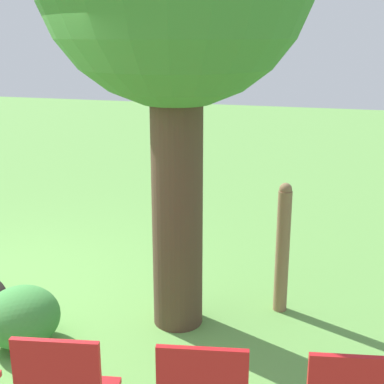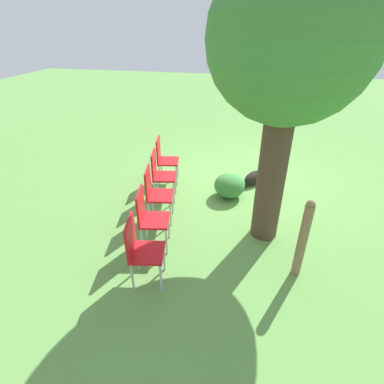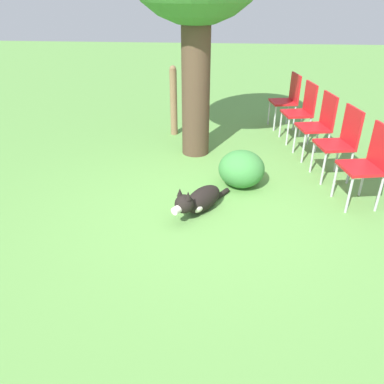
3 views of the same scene
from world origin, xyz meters
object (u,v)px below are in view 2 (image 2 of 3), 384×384
at_px(red_chair_1, 160,172).
at_px(red_chair_3, 149,215).
at_px(red_chair_0, 164,157).
at_px(oak_tree, 291,45).
at_px(fence_post, 303,239).
at_px(red_chair_4, 140,247).
at_px(red_chair_2, 155,191).
at_px(dog, 256,176).

distance_m(red_chair_1, red_chair_3, 1.43).
bearing_deg(red_chair_0, red_chair_1, -89.91).
relative_size(oak_tree, fence_post, 3.29).
bearing_deg(red_chair_4, fence_post, 4.85).
bearing_deg(red_chair_2, fence_post, -30.94).
xyz_separation_m(oak_tree, red_chair_2, (1.84, -0.02, -2.22)).
relative_size(oak_tree, red_chair_1, 4.02).
xyz_separation_m(red_chair_0, red_chair_3, (-0.40, 2.10, 0.00)).
bearing_deg(fence_post, red_chair_2, -20.24).
bearing_deg(red_chair_2, dog, 36.08).
xyz_separation_m(fence_post, red_chair_0, (2.55, -2.24, -0.03)).
relative_size(fence_post, red_chair_0, 1.22).
distance_m(red_chair_0, red_chair_1, 0.71).
distance_m(red_chair_0, red_chair_4, 2.85).
xyz_separation_m(oak_tree, red_chair_0, (2.10, -1.42, -2.22)).
xyz_separation_m(oak_tree, fence_post, (-0.44, 0.82, -2.19)).
xyz_separation_m(red_chair_3, red_chair_4, (-0.13, 0.70, 0.00)).
bearing_deg(red_chair_3, red_chair_4, -89.91).
height_order(dog, fence_post, fence_post).
xyz_separation_m(dog, red_chair_2, (1.66, 1.76, 0.41)).
relative_size(fence_post, red_chair_3, 1.22).
distance_m(fence_post, red_chair_1, 2.86).
bearing_deg(red_chair_1, red_chair_3, -89.91).
bearing_deg(red_chair_3, oak_tree, 10.98).
height_order(oak_tree, dog, oak_tree).
relative_size(red_chair_2, red_chair_3, 1.00).
bearing_deg(oak_tree, red_chair_1, -20.16).
height_order(red_chair_3, red_chair_4, same).
bearing_deg(red_chair_4, red_chair_1, 90.09).
height_order(fence_post, red_chair_2, fence_post).
bearing_deg(red_chair_4, red_chair_0, 90.09).
relative_size(red_chair_1, red_chair_2, 1.00).
xyz_separation_m(red_chair_1, red_chair_4, (-0.40, 2.10, 0.00)).
relative_size(dog, red_chair_1, 0.93).
bearing_deg(red_chair_2, red_chair_4, -89.91).
height_order(oak_tree, red_chair_1, oak_tree).
relative_size(red_chair_0, red_chair_1, 1.00).
bearing_deg(red_chair_0, oak_tree, -44.79).
relative_size(red_chair_1, red_chair_4, 1.00).
xyz_separation_m(red_chair_2, red_chair_3, (-0.13, 0.70, 0.00)).
xyz_separation_m(fence_post, red_chair_2, (2.28, -0.84, -0.03)).
bearing_deg(dog, red_chair_0, 134.12).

